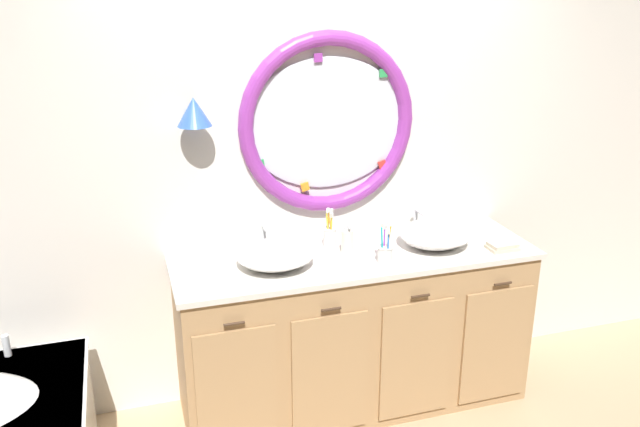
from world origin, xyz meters
The scene contains 10 objects.
back_wall_assembly centered at (0.00, 0.59, 1.32)m, with size 6.40×0.26×2.60m.
vanity_counter centered at (0.12, 0.26, 0.46)m, with size 1.93×0.63×0.91m.
sink_basin_left centered at (-0.33, 0.23, 0.97)m, with size 0.40×0.40×0.13m.
sink_basin_right centered at (0.56, 0.23, 0.98)m, with size 0.39×0.39×0.14m.
faucet_set_left centered at (-0.33, 0.47, 0.97)m, with size 0.24×0.12×0.14m.
faucet_set_right centered at (0.56, 0.47, 0.97)m, with size 0.22×0.15×0.15m.
toothbrush_holder_left centered at (0.02, 0.40, 0.98)m, with size 0.08×0.08×0.22m.
toothbrush_holder_right centered at (0.22, 0.10, 0.97)m, with size 0.08×0.08×0.22m.
soap_dispenser centered at (0.07, 0.28, 0.98)m, with size 0.07×0.07×0.16m.
folded_hand_towel centered at (0.89, 0.08, 0.93)m, with size 0.16×0.11×0.04m.
Camera 1 is at (-1.02, -2.76, 2.29)m, focal length 37.09 mm.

